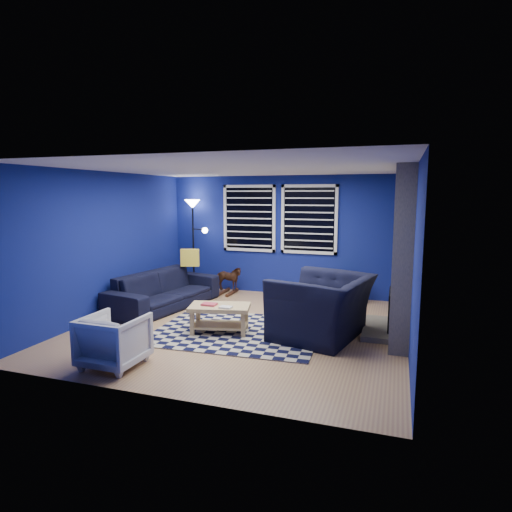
{
  "coord_description": "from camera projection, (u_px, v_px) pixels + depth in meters",
  "views": [
    {
      "loc": [
        2.3,
        -6.19,
        2.11
      ],
      "look_at": [
        0.13,
        0.3,
        1.12
      ],
      "focal_mm": 30.0,
      "sensor_mm": 36.0,
      "label": 1
    }
  ],
  "objects": [
    {
      "name": "coffee_table",
      "position": [
        220.0,
        313.0,
        6.53
      ],
      "size": [
        1.0,
        0.72,
        0.45
      ],
      "rotation": [
        0.0,
        0.0,
        0.23
      ],
      "color": "tan",
      "rests_on": "rug"
    },
    {
      "name": "floor_lamp",
      "position": [
        194.0,
        216.0,
        9.33
      ],
      "size": [
        0.54,
        0.33,
        2.0
      ],
      "color": "black",
      "rests_on": "floor"
    },
    {
      "name": "floor",
      "position": [
        242.0,
        327.0,
        6.84
      ],
      "size": [
        5.0,
        5.0,
        0.0
      ],
      "primitive_type": "plane",
      "color": "tan",
      "rests_on": "ground"
    },
    {
      "name": "armchair_bent",
      "position": [
        114.0,
        340.0,
        5.26
      ],
      "size": [
        0.7,
        0.72,
        0.65
      ],
      "primitive_type": "imported",
      "rotation": [
        0.0,
        0.0,
        3.13
      ],
      "color": "gray",
      "rests_on": "floor"
    },
    {
      "name": "ceiling",
      "position": [
        242.0,
        168.0,
        6.48
      ],
      "size": [
        5.0,
        5.0,
        0.0
      ],
      "primitive_type": "plane",
      "rotation": [
        3.14,
        0.0,
        0.0
      ],
      "color": "white",
      "rests_on": "wall_back"
    },
    {
      "name": "window_left",
      "position": [
        249.0,
        218.0,
        9.16
      ],
      "size": [
        1.17,
        0.06,
        1.42
      ],
      "color": "black",
      "rests_on": "wall_back"
    },
    {
      "name": "armchair_big",
      "position": [
        322.0,
        307.0,
        6.31
      ],
      "size": [
        1.66,
        1.53,
        0.92
      ],
      "primitive_type": "imported",
      "rotation": [
        0.0,
        0.0,
        -1.8
      ],
      "color": "black",
      "rests_on": "floor"
    },
    {
      "name": "window_right",
      "position": [
        309.0,
        219.0,
        8.75
      ],
      "size": [
        1.17,
        0.06,
        1.42
      ],
      "color": "black",
      "rests_on": "wall_back"
    },
    {
      "name": "throw_pillow",
      "position": [
        190.0,
        258.0,
        8.56
      ],
      "size": [
        0.38,
        0.21,
        0.34
      ],
      "primitive_type": "cube",
      "rotation": [
        0.0,
        0.0,
        0.31
      ],
      "color": "yellow",
      "rests_on": "sofa"
    },
    {
      "name": "cabinet",
      "position": [
        346.0,
        288.0,
        8.48
      ],
      "size": [
        0.65,
        0.5,
        0.58
      ],
      "rotation": [
        0.0,
        0.0,
        -0.19
      ],
      "color": "tan",
      "rests_on": "floor"
    },
    {
      "name": "wall_right",
      "position": [
        412.0,
        257.0,
        5.87
      ],
      "size": [
        0.0,
        5.0,
        5.0
      ],
      "primitive_type": "plane",
      "rotation": [
        1.57,
        0.0,
        -1.57
      ],
      "color": "navy",
      "rests_on": "floor"
    },
    {
      "name": "wall_back",
      "position": [
        283.0,
        235.0,
        9.01
      ],
      "size": [
        5.0,
        0.0,
        5.0
      ],
      "primitive_type": "plane",
      "rotation": [
        1.57,
        0.0,
        0.0
      ],
      "color": "navy",
      "rests_on": "floor"
    },
    {
      "name": "fireplace",
      "position": [
        401.0,
        256.0,
        6.4
      ],
      "size": [
        0.65,
        2.0,
        2.5
      ],
      "color": "gray",
      "rests_on": "floor"
    },
    {
      "name": "rocking_horse",
      "position": [
        228.0,
        279.0,
        9.1
      ],
      "size": [
        0.35,
        0.65,
        0.52
      ],
      "primitive_type": "imported",
      "rotation": [
        0.0,
        0.0,
        1.69
      ],
      "color": "#442616",
      "rests_on": "floor"
    },
    {
      "name": "tv",
      "position": [
        407.0,
        234.0,
        7.75
      ],
      "size": [
        0.07,
        1.0,
        0.58
      ],
      "color": "black",
      "rests_on": "wall_right"
    },
    {
      "name": "rug",
      "position": [
        238.0,
        331.0,
        6.62
      ],
      "size": [
        2.6,
        2.12,
        0.02
      ],
      "primitive_type": "cube",
      "rotation": [
        0.0,
        0.0,
        0.05
      ],
      "color": "black",
      "rests_on": "floor"
    },
    {
      "name": "wall_left",
      "position": [
        108.0,
        244.0,
        7.44
      ],
      "size": [
        0.0,
        5.0,
        5.0
      ],
      "primitive_type": "plane",
      "rotation": [
        1.57,
        0.0,
        1.57
      ],
      "color": "navy",
      "rests_on": "floor"
    },
    {
      "name": "sofa",
      "position": [
        165.0,
        290.0,
        7.98
      ],
      "size": [
        2.45,
        1.3,
        0.68
      ],
      "primitive_type": "imported",
      "rotation": [
        0.0,
        0.0,
        1.4
      ],
      "color": "black",
      "rests_on": "floor"
    }
  ]
}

